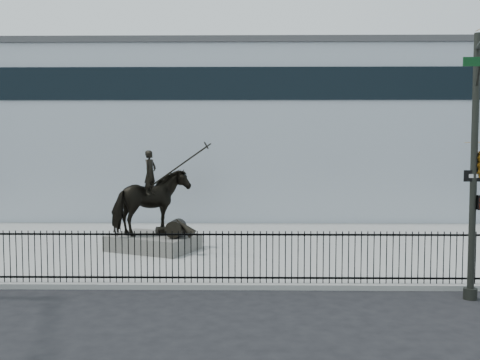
{
  "coord_description": "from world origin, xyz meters",
  "views": [
    {
      "loc": [
        1.08,
        -14.58,
        4.22
      ],
      "look_at": [
        0.77,
        6.0,
        2.78
      ],
      "focal_mm": 42.0,
      "sensor_mm": 36.0,
      "label": 1
    }
  ],
  "objects": [
    {
      "name": "picket_fence",
      "position": [
        0.0,
        1.25,
        0.9
      ],
      "size": [
        22.1,
        0.1,
        1.5
      ],
      "color": "black",
      "rests_on": "plaza"
    },
    {
      "name": "building",
      "position": [
        0.0,
        20.0,
        4.5
      ],
      "size": [
        44.0,
        14.0,
        9.0
      ],
      "primitive_type": "cube",
      "color": "silver",
      "rests_on": "ground"
    },
    {
      "name": "equestrian_statue",
      "position": [
        -2.41,
        6.0,
        1.92
      ],
      "size": [
        3.58,
        3.04,
        3.31
      ],
      "rotation": [
        0.0,
        0.0,
        -0.42
      ],
      "color": "black",
      "rests_on": "statue_plinth"
    },
    {
      "name": "plaza",
      "position": [
        0.0,
        7.0,
        0.07
      ],
      "size": [
        30.0,
        12.0,
        0.15
      ],
      "primitive_type": "cube",
      "color": "#969693",
      "rests_on": "ground"
    },
    {
      "name": "ground",
      "position": [
        0.0,
        0.0,
        0.0
      ],
      "size": [
        120.0,
        120.0,
        0.0
      ],
      "primitive_type": "plane",
      "color": "black",
      "rests_on": "ground"
    },
    {
      "name": "statue_plinth",
      "position": [
        -2.47,
        6.03,
        0.44
      ],
      "size": [
        3.64,
        3.16,
        0.57
      ],
      "primitive_type": "cube",
      "rotation": [
        0.0,
        0.0,
        -0.42
      ],
      "color": "#504E49",
      "rests_on": "plaza"
    }
  ]
}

